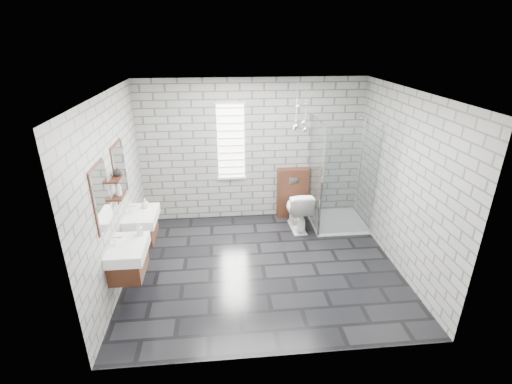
{
  "coord_description": "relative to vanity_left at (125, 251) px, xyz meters",
  "views": [
    {
      "loc": [
        -0.59,
        -4.92,
        3.41
      ],
      "look_at": [
        -0.07,
        0.35,
        1.13
      ],
      "focal_mm": 26.0,
      "sensor_mm": 36.0,
      "label": 1
    }
  ],
  "objects": [
    {
      "name": "soap_bottle_b",
      "position": [
        0.09,
        1.12,
        0.17
      ],
      "size": [
        0.14,
        0.14,
        0.15
      ],
      "primitive_type": "imported",
      "rotation": [
        0.0,
        0.0,
        0.2
      ],
      "color": "#B2B2B2",
      "rests_on": "vanity_right"
    },
    {
      "name": "shower_enclosure",
      "position": [
        3.41,
        1.76,
        -0.25
      ],
      "size": [
        1.0,
        1.0,
        2.03
      ],
      "color": "white",
      "rests_on": "floor"
    },
    {
      "name": "shelf_lower",
      "position": [
        -0.12,
        0.53,
        0.56
      ],
      "size": [
        0.14,
        0.3,
        0.03
      ],
      "primitive_type": "cube",
      "color": "#4A2516",
      "rests_on": "wall_left"
    },
    {
      "name": "flush_plate",
      "position": [
        2.7,
        2.17,
        0.04
      ],
      "size": [
        0.18,
        0.01,
        0.12
      ],
      "primitive_type": "cube",
      "color": "silver",
      "rests_on": "cistern_panel"
    },
    {
      "name": "ceiling",
      "position": [
        1.91,
        0.58,
        1.95
      ],
      "size": [
        4.2,
        3.6,
        0.02
      ],
      "primitive_type": "cube",
      "color": "white",
      "rests_on": "wall_back"
    },
    {
      "name": "pendant_cluster",
      "position": [
        2.7,
        1.94,
        1.23
      ],
      "size": [
        0.26,
        0.23,
        0.88
      ],
      "color": "silver",
      "rests_on": "ceiling"
    },
    {
      "name": "cistern_panel",
      "position": [
        2.7,
        2.28,
        -0.26
      ],
      "size": [
        0.6,
        0.2,
        1.0
      ],
      "primitive_type": "cube",
      "color": "#4A2516",
      "rests_on": "floor"
    },
    {
      "name": "shelf_upper",
      "position": [
        -0.12,
        0.53,
        0.82
      ],
      "size": [
        0.14,
        0.3,
        0.03
      ],
      "primitive_type": "cube",
      "color": "#4A2516",
      "rests_on": "wall_left"
    },
    {
      "name": "wall_front",
      "position": [
        1.91,
        -1.23,
        0.59
      ],
      "size": [
        4.2,
        0.02,
        2.7
      ],
      "primitive_type": "cube",
      "color": "#969691",
      "rests_on": "floor"
    },
    {
      "name": "soap_bottle_a",
      "position": [
        0.16,
        0.25,
        0.18
      ],
      "size": [
        0.1,
        0.1,
        0.17
      ],
      "primitive_type": "imported",
      "rotation": [
        0.0,
        0.0,
        0.29
      ],
      "color": "#B2B2B2",
      "rests_on": "vanity_left"
    },
    {
      "name": "floor",
      "position": [
        1.91,
        0.58,
        -0.77
      ],
      "size": [
        4.2,
        3.6,
        0.02
      ],
      "primitive_type": "cube",
      "color": "black",
      "rests_on": "ground"
    },
    {
      "name": "wall_left",
      "position": [
        -0.2,
        0.58,
        0.59
      ],
      "size": [
        0.02,
        3.6,
        2.7
      ],
      "primitive_type": "cube",
      "color": "#969691",
      "rests_on": "floor"
    },
    {
      "name": "vase",
      "position": [
        -0.11,
        0.61,
        0.9
      ],
      "size": [
        0.13,
        0.13,
        0.12
      ],
      "primitive_type": "imported",
      "rotation": [
        0.0,
        0.0,
        -0.11
      ],
      "color": "#B2B2B2",
      "rests_on": "shelf_upper"
    },
    {
      "name": "window",
      "position": [
        1.51,
        2.36,
        0.79
      ],
      "size": [
        0.56,
        0.05,
        1.48
      ],
      "color": "white",
      "rests_on": "wall_back"
    },
    {
      "name": "wall_back",
      "position": [
        1.91,
        2.39,
        0.59
      ],
      "size": [
        4.2,
        0.02,
        2.7
      ],
      "primitive_type": "cube",
      "color": "#969691",
      "rests_on": "floor"
    },
    {
      "name": "soap_bottle_c",
      "position": [
        -0.11,
        0.52,
        0.69
      ],
      "size": [
        0.1,
        0.1,
        0.22
      ],
      "primitive_type": "imported",
      "rotation": [
        0.0,
        0.0,
        -0.25
      ],
      "color": "#B2B2B2",
      "rests_on": "shelf_lower"
    },
    {
      "name": "vanity_right",
      "position": [
        0.0,
        0.95,
        0.0
      ],
      "size": [
        0.47,
        0.7,
        1.57
      ],
      "color": "#4A2516",
      "rests_on": "wall_left"
    },
    {
      "name": "toilet",
      "position": [
        2.7,
        1.76,
        -0.37
      ],
      "size": [
        0.47,
        0.78,
        0.77
      ],
      "primitive_type": "imported",
      "rotation": [
        0.0,
        0.0,
        3.2
      ],
      "color": "white",
      "rests_on": "floor"
    },
    {
      "name": "wall_right",
      "position": [
        4.02,
        0.58,
        0.59
      ],
      "size": [
        0.02,
        3.6,
        2.7
      ],
      "primitive_type": "cube",
      "color": "#969691",
      "rests_on": "floor"
    },
    {
      "name": "vanity_left",
      "position": [
        0.0,
        0.0,
        0.0
      ],
      "size": [
        0.47,
        0.7,
        1.57
      ],
      "color": "#4A2516",
      "rests_on": "wall_left"
    }
  ]
}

